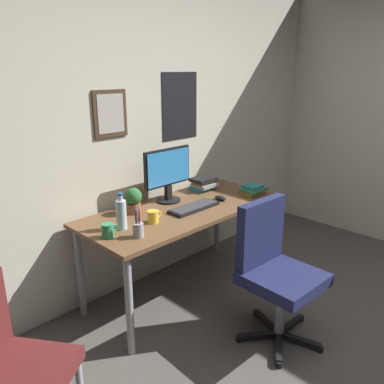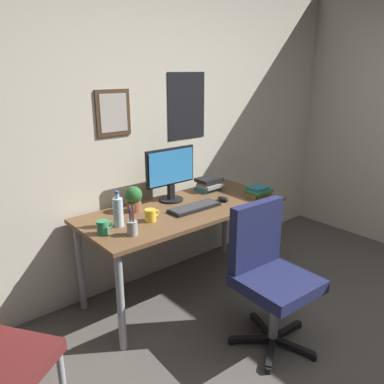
% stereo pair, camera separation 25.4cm
% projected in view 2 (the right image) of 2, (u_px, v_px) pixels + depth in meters
% --- Properties ---
extents(wall_back, '(4.40, 0.10, 2.60)m').
position_uv_depth(wall_back, '(158.00, 127.00, 3.20)').
color(wall_back, beige).
rests_on(wall_back, ground_plane).
extents(desk, '(1.64, 0.72, 0.73)m').
position_uv_depth(desk, '(184.00, 216.00, 3.03)').
color(desk, brown).
rests_on(desk, ground_plane).
extents(office_chair, '(0.56, 0.57, 0.95)m').
position_uv_depth(office_chair, '(268.00, 269.00, 2.50)').
color(office_chair, '#1E234C').
rests_on(office_chair, ground_plane).
extents(monitor, '(0.46, 0.20, 0.43)m').
position_uv_depth(monitor, '(171.00, 172.00, 3.10)').
color(monitor, black).
rests_on(monitor, desk).
extents(keyboard, '(0.43, 0.15, 0.03)m').
position_uv_depth(keyboard, '(195.00, 207.00, 2.97)').
color(keyboard, black).
rests_on(keyboard, desk).
extents(computer_mouse, '(0.06, 0.11, 0.04)m').
position_uv_depth(computer_mouse, '(223.00, 199.00, 3.14)').
color(computer_mouse, black).
rests_on(computer_mouse, desk).
extents(water_bottle, '(0.07, 0.07, 0.25)m').
position_uv_depth(water_bottle, '(118.00, 212.00, 2.61)').
color(water_bottle, silver).
rests_on(water_bottle, desk).
extents(coffee_mug_near, '(0.12, 0.08, 0.09)m').
position_uv_depth(coffee_mug_near, '(103.00, 227.00, 2.51)').
color(coffee_mug_near, '#2D8C59').
rests_on(coffee_mug_near, desk).
extents(coffee_mug_far, '(0.12, 0.08, 0.09)m').
position_uv_depth(coffee_mug_far, '(151.00, 215.00, 2.72)').
color(coffee_mug_far, yellow).
rests_on(coffee_mug_far, desk).
extents(potted_plant, '(0.13, 0.13, 0.19)m').
position_uv_depth(potted_plant, '(134.00, 198.00, 2.89)').
color(potted_plant, brown).
rests_on(potted_plant, desk).
extents(pen_cup, '(0.07, 0.07, 0.20)m').
position_uv_depth(pen_cup, '(132.00, 227.00, 2.49)').
color(pen_cup, '#9EA0A5').
rests_on(pen_cup, desk).
extents(book_stack_left, '(0.23, 0.18, 0.11)m').
position_uv_depth(book_stack_left, '(209.00, 184.00, 3.42)').
color(book_stack_left, '#26727A').
rests_on(book_stack_left, desk).
extents(book_stack_right, '(0.21, 0.16, 0.08)m').
position_uv_depth(book_stack_right, '(258.00, 191.00, 3.26)').
color(book_stack_right, gold).
rests_on(book_stack_right, desk).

